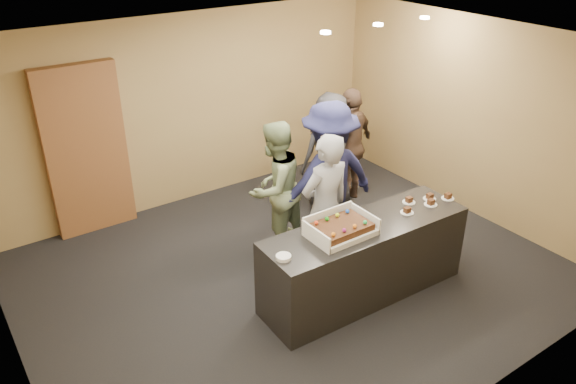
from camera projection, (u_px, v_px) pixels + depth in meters
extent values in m
plane|color=black|center=(292.00, 273.00, 6.74)|extent=(6.00, 6.00, 0.00)
plane|color=white|center=(293.00, 47.00, 5.51)|extent=(6.00, 6.00, 0.00)
cube|color=olive|center=(191.00, 110.00, 7.95)|extent=(6.00, 0.04, 2.70)
cube|color=olive|center=(481.00, 285.00, 4.30)|extent=(6.00, 0.04, 2.70)
cube|color=olive|center=(472.00, 118.00, 7.65)|extent=(0.04, 5.00, 2.70)
cube|color=black|center=(364.00, 260.00, 6.20)|extent=(2.42, 0.77, 0.90)
cube|color=brown|center=(86.00, 151.00, 7.20)|extent=(1.02, 0.15, 2.25)
cube|color=white|center=(341.00, 232.00, 5.80)|extent=(0.66, 0.46, 0.06)
cube|color=white|center=(316.00, 237.00, 5.61)|extent=(0.02, 0.46, 0.18)
cube|color=white|center=(365.00, 218.00, 5.94)|extent=(0.02, 0.46, 0.18)
cube|color=white|center=(327.00, 217.00, 5.93)|extent=(0.66, 0.02, 0.20)
cube|color=#34180B|center=(341.00, 227.00, 5.77)|extent=(0.58, 0.40, 0.07)
sphere|color=#EC401B|center=(316.00, 223.00, 5.73)|extent=(0.04, 0.04, 0.04)
sphere|color=#1A9118|center=(327.00, 219.00, 5.80)|extent=(0.04, 0.04, 0.04)
sphere|color=#D8FF1A|center=(337.00, 215.00, 5.87)|extent=(0.04, 0.04, 0.04)
sphere|color=blue|center=(348.00, 211.00, 5.95)|extent=(0.04, 0.04, 0.04)
sphere|color=orange|center=(333.00, 234.00, 5.53)|extent=(0.04, 0.04, 0.04)
sphere|color=#A0227C|center=(344.00, 230.00, 5.60)|extent=(0.04, 0.04, 0.04)
sphere|color=orange|center=(355.00, 226.00, 5.67)|extent=(0.04, 0.04, 0.04)
sphere|color=green|center=(365.00, 222.00, 5.74)|extent=(0.04, 0.04, 0.04)
cylinder|color=white|center=(283.00, 257.00, 5.41)|extent=(0.15, 0.15, 0.04)
cylinder|color=white|center=(407.00, 213.00, 6.22)|extent=(0.15, 0.15, 0.01)
cube|color=#34180B|center=(407.00, 210.00, 6.21)|extent=(0.07, 0.06, 0.06)
cylinder|color=white|center=(409.00, 202.00, 6.44)|extent=(0.15, 0.15, 0.01)
cube|color=#34180B|center=(409.00, 200.00, 6.42)|extent=(0.07, 0.06, 0.06)
cylinder|color=white|center=(431.00, 204.00, 6.39)|extent=(0.15, 0.15, 0.01)
cube|color=#34180B|center=(431.00, 202.00, 6.37)|extent=(0.07, 0.06, 0.06)
cylinder|color=white|center=(429.00, 199.00, 6.51)|extent=(0.15, 0.15, 0.01)
cube|color=#34180B|center=(430.00, 196.00, 6.50)|extent=(0.07, 0.06, 0.06)
cylinder|color=white|center=(448.00, 198.00, 6.52)|extent=(0.15, 0.15, 0.01)
cube|color=#34180B|center=(448.00, 196.00, 6.51)|extent=(0.07, 0.06, 0.06)
imported|color=gray|center=(325.00, 208.00, 6.34)|extent=(0.66, 0.44, 1.79)
imported|color=gray|center=(275.00, 188.00, 6.89)|extent=(0.97, 0.85, 1.70)
imported|color=#191A41|center=(329.00, 177.00, 6.90)|extent=(1.33, 0.89, 1.92)
imported|color=#4F382A|center=(351.00, 146.00, 8.06)|extent=(1.08, 0.72, 1.71)
imported|color=#25262A|center=(330.00, 152.00, 7.87)|extent=(0.92, 0.69, 1.70)
cylinder|color=#FFEAC6|center=(326.00, 32.00, 6.29)|extent=(0.12, 0.12, 0.03)
cylinder|color=#FFEAC6|center=(378.00, 25.00, 6.70)|extent=(0.12, 0.12, 0.03)
cylinder|color=#FFEAC6|center=(425.00, 18.00, 7.10)|extent=(0.12, 0.12, 0.03)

